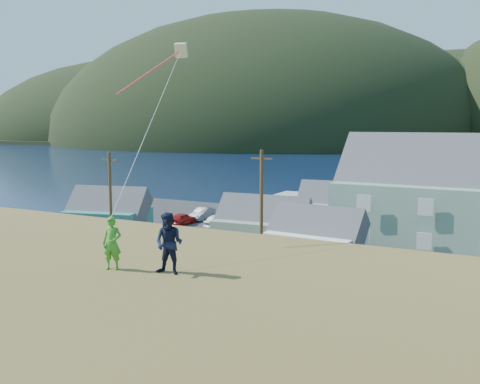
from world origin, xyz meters
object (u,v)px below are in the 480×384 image
Objects in this scene: wharf at (355,205)px; shed_teal at (108,215)px; shed_palegreen_near at (263,226)px; shed_white at (316,240)px; kite_flyer_green at (112,243)px; kite_flyer_navy at (169,243)px; shed_palegreen_far at (342,208)px.

wharf is 34.79m from shed_teal.
shed_white is at bearing -31.18° from shed_palegreen_near.
shed_teal is at bearing 110.98° from kite_flyer_green.
kite_flyer_green is (25.78, -29.16, 5.64)m from shed_teal.
kite_flyer_navy is at bearing -59.74° from shed_teal.
wharf is 60.35m from kite_flyer_green.
shed_palegreen_far is at bearing 70.76° from shed_palegreen_near.
shed_palegreen_far reaches higher than shed_white.
wharf is at bearing 93.48° from kite_flyer_navy.
shed_teal is 24.89m from shed_palegreen_far.
shed_teal is 39.33m from kite_flyer_green.
wharf is at bearing 103.99° from shed_white.
wharf is 16.10× the size of kite_flyer_green.
kite_flyer_navy reaches higher than wharf.
shed_white is at bearing 76.00° from kite_flyer_green.
kite_flyer_green is 0.89× the size of kite_flyer_navy.
shed_palegreen_far is (19.95, 14.89, 0.09)m from shed_teal.
shed_teal is at bearing -177.80° from shed_palegreen_near.
shed_teal is 5.62× the size of kite_flyer_green.
shed_palegreen_far is (2.64, -15.22, 2.01)m from wharf.
shed_teal is at bearing -178.78° from shed_white.
kite_flyer_green is at bearing -87.93° from shed_palegreen_far.
shed_teal reaches higher than shed_palegreen_near.
kite_flyer_green is (5.83, -44.06, 5.55)m from shed_palegreen_far.
wharf is at bearing 84.03° from shed_palegreen_near.
shed_white is 28.54m from kite_flyer_navy.
kite_flyer_green is 1.85m from kite_flyer_navy.
kite_flyer_green reaches higher than shed_white.
shed_palegreen_near is at bearing -91.73° from wharf.
kite_flyer_green reaches higher than shed_palegreen_near.
shed_white is 0.79× the size of shed_palegreen_far.
kite_flyer_navy reaches higher than kite_flyer_green.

